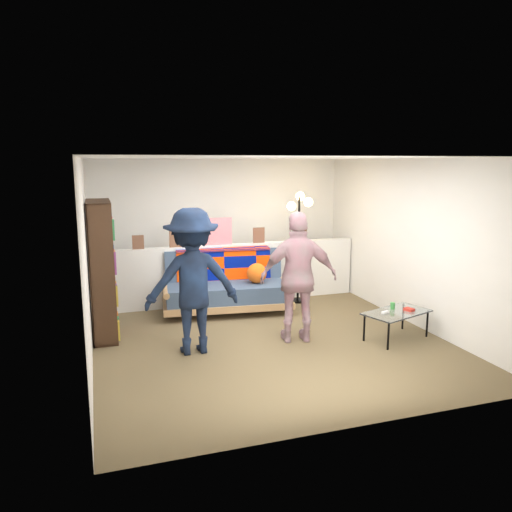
{
  "coord_description": "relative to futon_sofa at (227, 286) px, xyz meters",
  "views": [
    {
      "loc": [
        -2.14,
        -6.14,
        2.35
      ],
      "look_at": [
        0.0,
        0.4,
        1.05
      ],
      "focal_mm": 35.0,
      "sensor_mm": 36.0,
      "label": 1
    }
  ],
  "objects": [
    {
      "name": "ground",
      "position": [
        0.18,
        -1.33,
        -0.4
      ],
      "size": [
        5.0,
        5.0,
        0.0
      ],
      "primitive_type": "plane",
      "color": "brown",
      "rests_on": "ground"
    },
    {
      "name": "room_shell",
      "position": [
        0.18,
        -0.86,
        1.27
      ],
      "size": [
        4.6,
        5.05,
        2.45
      ],
      "color": "silver",
      "rests_on": "ground"
    },
    {
      "name": "half_wall_ledge",
      "position": [
        0.18,
        0.47,
        0.1
      ],
      "size": [
        4.45,
        0.15,
        1.0
      ],
      "primitive_type": "cube",
      "color": "silver",
      "rests_on": "ground"
    },
    {
      "name": "ledge_decor",
      "position": [
        -0.05,
        0.45,
        0.78
      ],
      "size": [
        2.97,
        0.02,
        0.45
      ],
      "color": "brown",
      "rests_on": "half_wall_ledge"
    },
    {
      "name": "futon_sofa",
      "position": [
        0.0,
        0.0,
        0.0
      ],
      "size": [
        2.09,
        1.17,
        0.86
      ],
      "color": "#AD8254",
      "rests_on": "ground"
    },
    {
      "name": "bookshelf",
      "position": [
        -1.9,
        -0.62,
        0.46
      ],
      "size": [
        0.31,
        0.93,
        1.85
      ],
      "color": "black",
      "rests_on": "ground"
    },
    {
      "name": "coffee_table",
      "position": [
        1.83,
        -1.96,
        -0.05
      ],
      "size": [
        1.02,
        0.76,
        0.47
      ],
      "color": "black",
      "rests_on": "ground"
    },
    {
      "name": "floor_lamp",
      "position": [
        1.3,
        0.16,
        0.92
      ],
      "size": [
        0.37,
        0.35,
        1.86
      ],
      "color": "black",
      "rests_on": "ground"
    },
    {
      "name": "person_left",
      "position": [
        -0.85,
        -1.56,
        0.5
      ],
      "size": [
        1.18,
        0.68,
        1.81
      ],
      "primitive_type": "imported",
      "rotation": [
        0.0,
        0.0,
        3.13
      ],
      "color": "black",
      "rests_on": "ground"
    },
    {
      "name": "person_right",
      "position": [
        0.55,
        -1.61,
        0.46
      ],
      "size": [
        1.08,
        0.62,
        1.73
      ],
      "primitive_type": "imported",
      "rotation": [
        0.0,
        0.0,
        2.93
      ],
      "color": "pink",
      "rests_on": "ground"
    }
  ]
}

